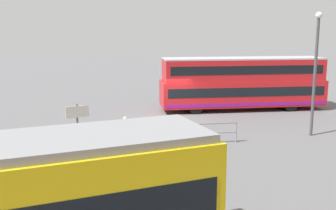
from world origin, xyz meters
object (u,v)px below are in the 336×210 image
(pedestrian_near_railing, at_px, (126,131))
(info_sign, at_px, (77,119))
(double_decker_bus, at_px, (242,83))
(street_lamp, at_px, (316,65))

(pedestrian_near_railing, bearing_deg, info_sign, -9.25)
(double_decker_bus, bearing_deg, info_sign, 34.08)
(pedestrian_near_railing, height_order, info_sign, info_sign)
(pedestrian_near_railing, height_order, street_lamp, street_lamp)
(pedestrian_near_railing, distance_m, info_sign, 2.34)
(double_decker_bus, distance_m, info_sign, 14.22)
(info_sign, height_order, street_lamp, street_lamp)
(street_lamp, bearing_deg, pedestrian_near_railing, 3.59)
(double_decker_bus, xyz_separation_m, info_sign, (11.77, 7.96, -0.31))
(double_decker_bus, distance_m, street_lamp, 7.97)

